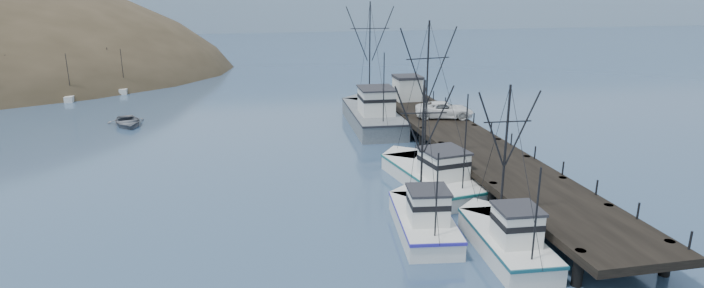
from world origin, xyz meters
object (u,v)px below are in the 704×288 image
Objects in this scene: work_vessel at (372,114)px; pier_shed at (407,87)px; pier at (470,144)px; trawler_near at (505,238)px; pickup_truck at (444,110)px; trawler_far at (431,174)px; motorboat at (128,125)px; trawler_mid at (423,218)px.

work_vessel reaches higher than pier_shed.
pier is 16.38m from trawler_near.
pickup_truck is at bearing 84.22° from pier.
pickup_truck is at bearing 65.47° from trawler_far.
motorboat is at bearing 84.72° from pickup_truck.
motorboat is (-31.42, 19.78, -1.69)m from pier.
trawler_far is 35.82m from motorboat.
trawler_near is at bearing -178.44° from pickup_truck.
trawler_mid is at bearing -69.68° from motorboat.
trawler_far is (-0.48, 11.35, 0.00)m from trawler_near.
pier_shed is (8.10, 29.85, 2.60)m from trawler_mid.
pier is at bearing -89.43° from pier_shed.
work_vessel is (3.13, 26.54, 0.41)m from trawler_mid.
trawler_near reaches higher than pier.
trawler_mid is 31.04m from pier_shed.
trawler_near is 0.62× the size of work_vessel.
work_vessel is at bearing -146.37° from pier_shed.
pier_shed is (-0.18, 17.73, 1.73)m from pier.
pier is 4.41× the size of trawler_near.
pier_shed is (4.34, 33.45, 2.60)m from trawler_near.
trawler_mid reaches higher than pickup_truck.
trawler_mid is (-8.28, -12.12, -0.87)m from pier.
trawler_near is 1.82× the size of motorboat.
work_vessel reaches higher than pier.
pickup_truck is 1.05× the size of motorboat.
pickup_truck is (6.00, -5.99, 1.57)m from work_vessel.
work_vessel is 2.81× the size of pickup_truck.
trawler_far is at bearing -89.53° from work_vessel.
pickup_truck reaches higher than pier.
trawler_far reaches higher than pier.
trawler_far is at bearing 92.41° from trawler_near.
pier_shed is at bearing 77.71° from trawler_far.
trawler_mid is 1.78× the size of motorboat.
trawler_near is 5.21m from trawler_mid.
trawler_far reaches higher than pier_shed.
work_vessel is at bearing 59.12° from pickup_truck.
trawler_mid is (-3.76, 3.61, -0.00)m from trawler_near.
trawler_near reaches higher than motorboat.
trawler_mid is 39.42m from motorboat.
trawler_far is (-4.99, -4.38, -0.87)m from pier.
work_vessel is 6.36m from pier_shed.
pickup_truck is (5.37, 24.15, 1.98)m from trawler_near.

